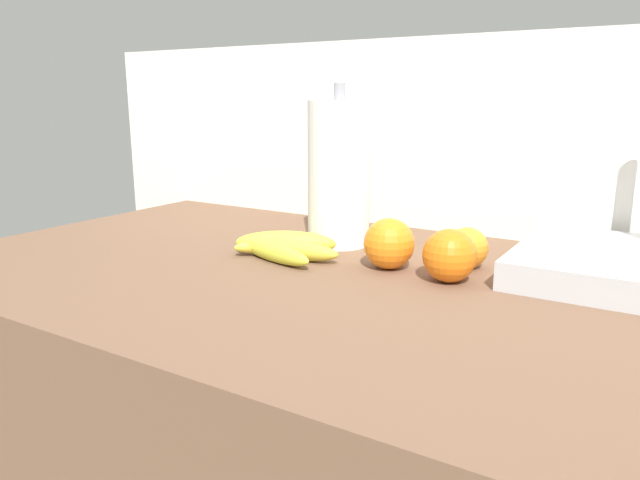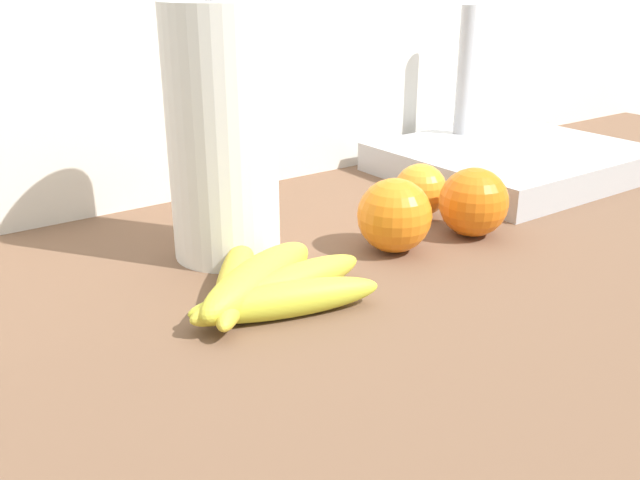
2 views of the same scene
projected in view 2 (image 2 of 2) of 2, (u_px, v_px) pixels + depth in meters
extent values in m
cube|color=silver|center=(300.00, 325.00, 1.17)|extent=(2.07, 0.06, 1.30)
ellipsoid|color=gold|center=(287.00, 300.00, 0.62)|extent=(0.18, 0.08, 0.03)
ellipsoid|color=gold|center=(281.00, 288.00, 0.64)|extent=(0.20, 0.06, 0.04)
ellipsoid|color=yellow|center=(259.00, 280.00, 0.65)|extent=(0.18, 0.12, 0.04)
ellipsoid|color=gold|center=(235.00, 280.00, 0.66)|extent=(0.14, 0.18, 0.03)
sphere|color=orange|center=(394.00, 215.00, 0.76)|extent=(0.08, 0.08, 0.08)
sphere|color=orange|center=(474.00, 202.00, 0.80)|extent=(0.08, 0.08, 0.08)
sphere|color=orange|center=(420.00, 190.00, 0.87)|extent=(0.07, 0.07, 0.07)
cylinder|color=white|center=(222.00, 135.00, 0.72)|extent=(0.11, 0.11, 0.26)
cylinder|color=gray|center=(222.00, 120.00, 0.71)|extent=(0.02, 0.02, 0.29)
cube|color=#B7BABF|center=(512.00, 160.00, 1.05)|extent=(0.35, 0.31, 0.04)
cylinder|color=#B2B2B7|center=(465.00, 71.00, 1.09)|extent=(0.02, 0.02, 0.20)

